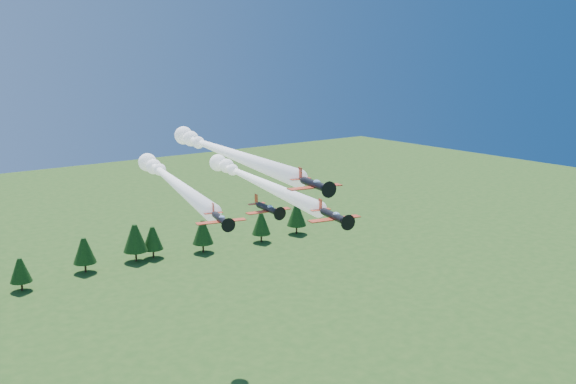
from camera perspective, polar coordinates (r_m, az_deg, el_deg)
plane_lead at (r=112.77m, az=-6.04°, el=3.76°), size 15.61×60.49×3.70m
plane_left at (r=115.23m, az=-10.52°, el=1.23°), size 17.74×54.37×3.70m
plane_right at (r=121.68m, az=-3.18°, el=1.19°), size 16.59×56.50×3.70m
plane_slot at (r=96.95m, az=-1.84°, el=-1.47°), size 7.31×7.93×2.56m
treeline at (r=197.09m, az=-18.64°, el=-5.37°), size 181.10×20.18×11.94m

